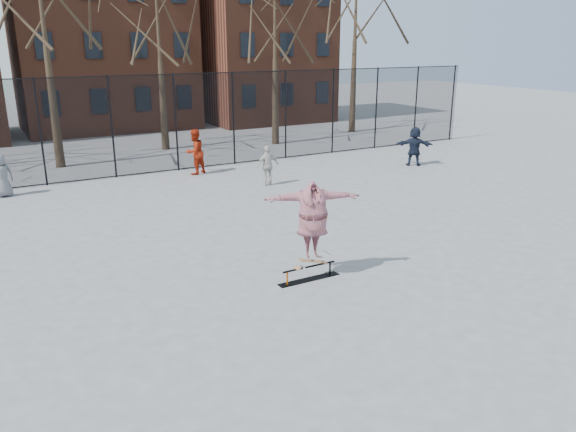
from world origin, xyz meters
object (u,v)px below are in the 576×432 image
skater (313,225)px  bystander_red (195,152)px  skate_rail (309,274)px  bystander_navy (414,146)px  bystander_extra (2,175)px  bystander_white (268,165)px  skateboard (312,263)px

skater → bystander_red: 11.53m
skate_rail → skater: skater is taller
bystander_navy → bystander_extra: bearing=28.9°
skate_rail → bystander_red: (1.54, 11.43, 0.79)m
bystander_white → bystander_extra: same height
skateboard → bystander_navy: bearing=38.6°
skater → bystander_navy: skater is taller
skater → bystander_navy: (10.38, 8.28, -0.47)m
skateboard → bystander_navy: bystander_navy is taller
skateboard → skater: bearing=63.4°
skateboard → bystander_white: 8.91m
bystander_red → bystander_white: size_ratio=1.21×
skateboard → bystander_red: 11.53m
bystander_red → skateboard: bearing=57.5°
skateboard → bystander_extra: 12.75m
skater → bystander_extra: bearing=134.8°
skate_rail → bystander_extra: size_ratio=1.02×
bystander_white → skater: bearing=69.2°
bystander_red → bystander_navy: size_ratio=1.08×
bystander_white → bystander_navy: 7.19m
skater → bystander_red: (1.46, 11.43, -0.40)m
skate_rail → bystander_white: size_ratio=1.02×
skate_rail → bystander_navy: 13.36m
skateboard → bystander_red: (1.46, 11.43, 0.53)m
bystander_extra → skate_rail: bearing=104.5°
skate_rail → bystander_extra: (-5.57, 11.43, 0.63)m
bystander_red → bystander_extra: size_ratio=1.21×
skater → bystander_white: size_ratio=1.43×
skate_rail → skater: bearing=0.0°
bystander_red → bystander_navy: (8.92, -3.15, -0.07)m
skateboard → skater: 0.93m
skater → bystander_red: size_ratio=1.18×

